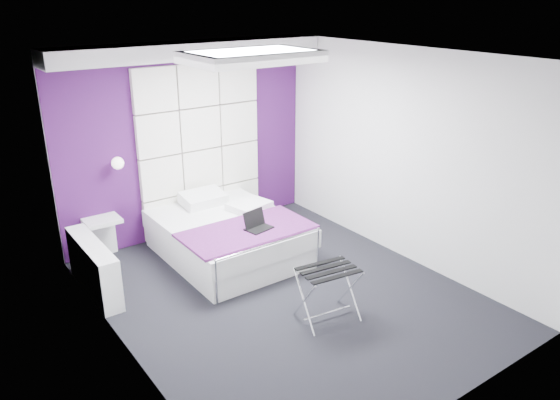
# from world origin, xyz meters

# --- Properties ---
(floor) EXTENTS (4.40, 4.40, 0.00)m
(floor) POSITION_xyz_m (0.00, 0.00, 0.00)
(floor) COLOR black
(floor) RESTS_ON ground
(ceiling) EXTENTS (4.40, 4.40, 0.00)m
(ceiling) POSITION_xyz_m (0.00, 0.00, 2.60)
(ceiling) COLOR white
(ceiling) RESTS_ON wall_back
(wall_back) EXTENTS (3.60, 0.00, 3.60)m
(wall_back) POSITION_xyz_m (0.00, 2.20, 1.30)
(wall_back) COLOR white
(wall_back) RESTS_ON floor
(wall_left) EXTENTS (0.00, 4.40, 4.40)m
(wall_left) POSITION_xyz_m (-1.80, 0.00, 1.30)
(wall_left) COLOR white
(wall_left) RESTS_ON floor
(wall_right) EXTENTS (0.00, 4.40, 4.40)m
(wall_right) POSITION_xyz_m (1.80, 0.00, 1.30)
(wall_right) COLOR white
(wall_right) RESTS_ON floor
(accent_wall) EXTENTS (3.58, 0.02, 2.58)m
(accent_wall) POSITION_xyz_m (0.00, 2.19, 1.30)
(accent_wall) COLOR #3F114C
(accent_wall) RESTS_ON wall_back
(soffit) EXTENTS (3.58, 0.50, 0.20)m
(soffit) POSITION_xyz_m (0.00, 1.95, 2.50)
(soffit) COLOR white
(soffit) RESTS_ON wall_back
(headboard) EXTENTS (1.80, 0.08, 2.30)m
(headboard) POSITION_xyz_m (0.15, 2.14, 1.17)
(headboard) COLOR white
(headboard) RESTS_ON wall_back
(skylight) EXTENTS (1.36, 0.86, 0.12)m
(skylight) POSITION_xyz_m (0.00, 0.60, 2.55)
(skylight) COLOR white
(skylight) RESTS_ON ceiling
(wall_lamp) EXTENTS (0.15, 0.15, 0.15)m
(wall_lamp) POSITION_xyz_m (-1.05, 2.06, 1.22)
(wall_lamp) COLOR white
(wall_lamp) RESTS_ON wall_back
(radiator) EXTENTS (0.22, 1.20, 0.60)m
(radiator) POSITION_xyz_m (-1.69, 1.30, 0.30)
(radiator) COLOR white
(radiator) RESTS_ON floor
(bed) EXTENTS (1.56, 1.88, 0.67)m
(bed) POSITION_xyz_m (-0.02, 1.20, 0.28)
(bed) COLOR white
(bed) RESTS_ON floor
(nightstand) EXTENTS (0.43, 0.33, 0.05)m
(nightstand) POSITION_xyz_m (-1.33, 2.02, 0.53)
(nightstand) COLOR white
(nightstand) RESTS_ON wall_back
(luggage_rack) EXTENTS (0.58, 0.43, 0.57)m
(luggage_rack) POSITION_xyz_m (0.07, -0.64, 0.29)
(luggage_rack) COLOR silver
(luggage_rack) RESTS_ON floor
(laptop) EXTENTS (0.31, 0.22, 0.22)m
(laptop) POSITION_xyz_m (0.10, 0.70, 0.58)
(laptop) COLOR black
(laptop) RESTS_ON bed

